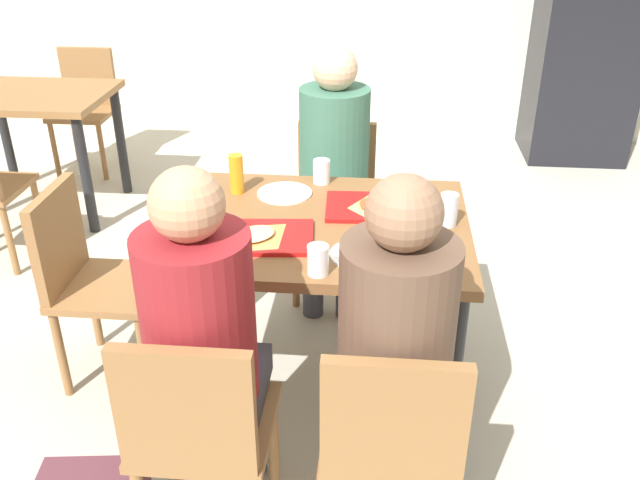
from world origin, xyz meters
name	(u,v)px	position (x,y,z in m)	size (l,w,h in m)	color
ground_plane	(320,383)	(0.00, 0.00, -0.01)	(10.00, 10.00, 0.02)	#B2AD9E
main_table	(320,246)	(0.00, 0.00, 0.65)	(1.10, 0.87, 0.75)	brown
chair_near_left	(198,429)	(-0.27, -0.82, 0.48)	(0.40, 0.40, 0.83)	olive
chair_near_right	(391,441)	(0.27, -0.82, 0.48)	(0.40, 0.40, 0.83)	olive
chair_far_side	(335,197)	(0.00, 0.82, 0.48)	(0.40, 0.40, 0.83)	olive
chair_left_end	(87,272)	(-0.93, 0.00, 0.48)	(0.40, 0.40, 0.83)	olive
person_in_red	(203,330)	(-0.27, -0.68, 0.73)	(0.32, 0.42, 1.24)	#383842
person_in_brown_jacket	(395,340)	(0.27, -0.68, 0.73)	(0.32, 0.42, 1.24)	#383842
person_far_side	(334,160)	(0.00, 0.68, 0.73)	(0.32, 0.42, 1.24)	#383842
tray_red_near	(262,237)	(-0.19, -0.15, 0.76)	(0.36, 0.26, 0.02)	#B21414
tray_red_far	(373,207)	(0.19, 0.13, 0.76)	(0.36, 0.26, 0.02)	#B21414
paper_plate_center	(285,193)	(-0.16, 0.24, 0.75)	(0.22, 0.22, 0.01)	white
paper_plate_near_edge	(362,255)	(0.16, -0.24, 0.75)	(0.22, 0.22, 0.01)	white
pizza_slice_a	(255,236)	(-0.21, -0.17, 0.78)	(0.26, 0.27, 0.02)	#C68C47
pizza_slice_b	(371,206)	(0.19, 0.11, 0.78)	(0.15, 0.18, 0.02)	#DBAD60
plastic_cup_a	(322,171)	(-0.03, 0.37, 0.80)	(0.07, 0.07, 0.10)	white
plastic_cup_b	(318,260)	(0.03, -0.37, 0.80)	(0.07, 0.07, 0.10)	white
soda_can	(449,210)	(0.47, 0.02, 0.81)	(0.07, 0.07, 0.12)	#B7BCC6
condiment_bottle	(236,174)	(-0.36, 0.24, 0.83)	(0.06, 0.06, 0.16)	orange
foil_bundle	(194,207)	(-0.47, -0.02, 0.80)	(0.10, 0.10, 0.10)	silver
drink_fridge	(590,26)	(1.65, 2.85, 0.95)	(0.70, 0.60, 1.90)	black
background_table	(35,114)	(-1.86, 1.55, 0.62)	(0.90, 0.70, 0.75)	olive
background_chair_far	(86,101)	(-1.86, 2.28, 0.48)	(0.40, 0.40, 0.83)	olive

